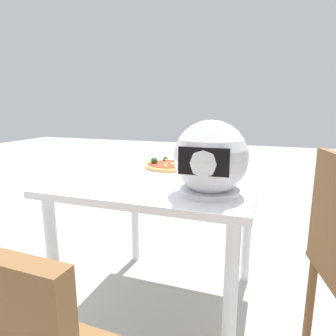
{
  "coord_description": "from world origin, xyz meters",
  "views": [
    {
      "loc": [
        -0.46,
        1.32,
        1.06
      ],
      "look_at": [
        0.01,
        -0.05,
        0.76
      ],
      "focal_mm": 31.32,
      "sensor_mm": 36.0,
      "label": 1
    }
  ],
  "objects_px": {
    "pizza": "(169,165)",
    "motorcycle_helmet": "(210,159)",
    "drinking_glass": "(230,162)",
    "dining_table": "(167,193)"
  },
  "relations": [
    {
      "from": "dining_table",
      "to": "motorcycle_helmet",
      "type": "bearing_deg",
      "value": 135.88
    },
    {
      "from": "motorcycle_helmet",
      "to": "drinking_glass",
      "type": "relative_size",
      "value": 2.53
    },
    {
      "from": "pizza",
      "to": "motorcycle_helmet",
      "type": "relative_size",
      "value": 0.92
    },
    {
      "from": "dining_table",
      "to": "pizza",
      "type": "bearing_deg",
      "value": -76.7
    },
    {
      "from": "drinking_glass",
      "to": "dining_table",
      "type": "bearing_deg",
      "value": 26.41
    },
    {
      "from": "pizza",
      "to": "motorcycle_helmet",
      "type": "xyz_separation_m",
      "value": [
        -0.29,
        0.35,
        0.11
      ]
    },
    {
      "from": "dining_table",
      "to": "motorcycle_helmet",
      "type": "distance_m",
      "value": 0.43
    },
    {
      "from": "dining_table",
      "to": "drinking_glass",
      "type": "relative_size",
      "value": 8.37
    },
    {
      "from": "dining_table",
      "to": "drinking_glass",
      "type": "bearing_deg",
      "value": -153.59
    },
    {
      "from": "pizza",
      "to": "motorcycle_helmet",
      "type": "height_order",
      "value": "motorcycle_helmet"
    }
  ]
}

